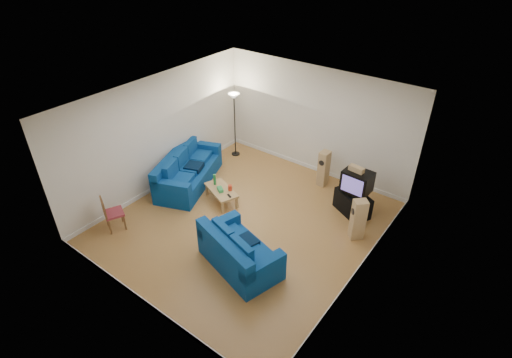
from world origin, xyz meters
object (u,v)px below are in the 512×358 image
Objects in this scene: sofa_loveseat at (238,254)px; tv_stand at (353,203)px; sofa_three_seat at (187,173)px; coffee_table at (221,191)px; television at (357,181)px.

tv_stand is (1.15, 3.29, -0.06)m from sofa_loveseat.
sofa_three_seat is at bearing -133.02° from tv_stand.
television reaches higher than coffee_table.
sofa_three_seat is at bearing 168.29° from sofa_loveseat.
sofa_loveseat is (3.27, -1.70, -0.01)m from sofa_three_seat.
coffee_table is 3.56m from television.
television is (1.17, 3.32, 0.61)m from sofa_loveseat.
tv_stand is at bearing 88.40° from sofa_three_seat.
tv_stand reaches higher than coffee_table.
sofa_three_seat is 2.33× the size of coffee_table.
sofa_three_seat is 3.75× the size of television.
sofa_loveseat is 2.50m from coffee_table.
sofa_three_seat reaches higher than sofa_loveseat.
sofa_loveseat is 2.86× the size of television.
tv_stand is at bearing 28.68° from coffee_table.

